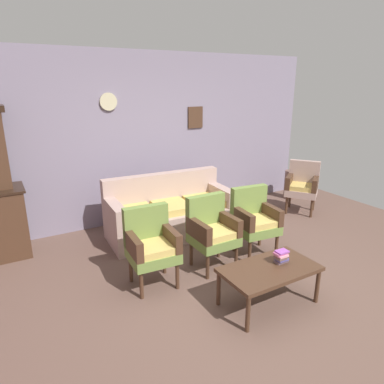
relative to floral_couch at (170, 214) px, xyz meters
The scene contains 10 objects.
ground_plane 1.80m from the floral_couch, 89.34° to the right, with size 7.68×7.68×0.00m, color brown.
wall_back_with_decor 1.34m from the floral_couch, 88.58° to the left, with size 6.40×0.09×2.70m.
floral_couch is the anchor object (origin of this frame).
armchair_near_cabinet 1.38m from the floral_couch, 125.13° to the right, with size 0.55×0.52×0.90m.
armchair_by_doorway 1.14m from the floral_couch, 88.99° to the right, with size 0.53×0.50×0.90m.
armchair_row_middle 1.32m from the floral_couch, 57.29° to the right, with size 0.57×0.54×0.90m.
wingback_chair_by_fireplace 2.50m from the floral_couch, ahead, with size 0.70×0.71×0.90m.
coffee_table 2.09m from the floral_couch, 87.21° to the right, with size 1.00×0.56×0.42m.
book_stack_on_table 2.09m from the floral_couch, 82.53° to the right, with size 0.16×0.10×0.14m.
floor_vase_by_wall 2.90m from the floral_couch, ahead, with size 0.24×0.24×0.56m, color brown.
Camera 1 is at (-2.18, -2.65, 2.22)m, focal length 32.59 mm.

